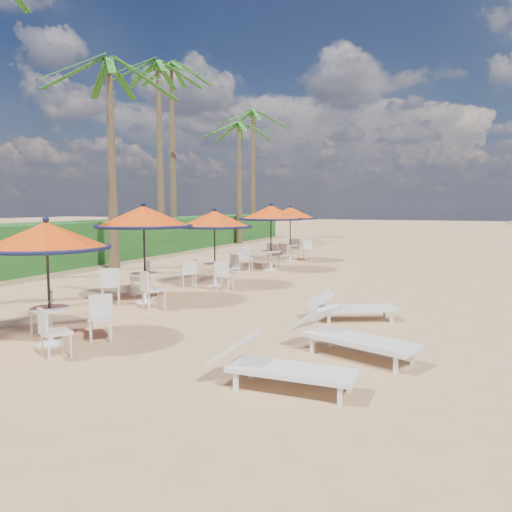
{
  "coord_description": "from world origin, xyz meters",
  "views": [
    {
      "loc": [
        2.16,
        -7.1,
        2.53
      ],
      "look_at": [
        -2.85,
        4.91,
        1.2
      ],
      "focal_mm": 35.0,
      "sensor_mm": 36.0,
      "label": 1
    }
  ],
  "objects_px": {
    "lounger_far": "(348,306)",
    "station_1": "(142,229)",
    "station_4": "(291,220)",
    "station_3": "(270,221)",
    "lounger_near": "(277,365)",
    "station_2": "(214,229)",
    "lounger_mid": "(349,334)",
    "station_0": "(50,251)"
  },
  "relations": [
    {
      "from": "station_3",
      "to": "station_0",
      "type": "bearing_deg",
      "value": -89.51
    },
    {
      "from": "station_3",
      "to": "lounger_far",
      "type": "height_order",
      "value": "station_3"
    },
    {
      "from": "station_0",
      "to": "station_1",
      "type": "xyz_separation_m",
      "value": [
        -0.81,
        3.93,
        0.22
      ]
    },
    {
      "from": "station_2",
      "to": "station_4",
      "type": "relative_size",
      "value": 0.97
    },
    {
      "from": "station_0",
      "to": "station_1",
      "type": "height_order",
      "value": "station_1"
    },
    {
      "from": "lounger_near",
      "to": "station_3",
      "type": "bearing_deg",
      "value": 110.91
    },
    {
      "from": "station_0",
      "to": "station_4",
      "type": "distance_m",
      "value": 14.7
    },
    {
      "from": "lounger_far",
      "to": "lounger_near",
      "type": "bearing_deg",
      "value": -116.75
    },
    {
      "from": "lounger_near",
      "to": "lounger_far",
      "type": "relative_size",
      "value": 1.02
    },
    {
      "from": "station_4",
      "to": "lounger_far",
      "type": "xyz_separation_m",
      "value": [
        4.99,
        -10.77,
        -1.54
      ]
    },
    {
      "from": "station_2",
      "to": "lounger_mid",
      "type": "relative_size",
      "value": 1.07
    },
    {
      "from": "station_1",
      "to": "station_3",
      "type": "height_order",
      "value": "station_3"
    },
    {
      "from": "station_2",
      "to": "station_1",
      "type": "bearing_deg",
      "value": -100.23
    },
    {
      "from": "station_4",
      "to": "lounger_far",
      "type": "height_order",
      "value": "station_4"
    },
    {
      "from": "station_1",
      "to": "station_4",
      "type": "distance_m",
      "value": 10.76
    },
    {
      "from": "station_3",
      "to": "lounger_mid",
      "type": "bearing_deg",
      "value": -62.2
    },
    {
      "from": "station_4",
      "to": "station_1",
      "type": "bearing_deg",
      "value": -92.11
    },
    {
      "from": "station_3",
      "to": "lounger_near",
      "type": "height_order",
      "value": "station_3"
    },
    {
      "from": "station_1",
      "to": "lounger_near",
      "type": "height_order",
      "value": "station_1"
    },
    {
      "from": "station_0",
      "to": "station_4",
      "type": "bearing_deg",
      "value": 91.61
    },
    {
      "from": "station_4",
      "to": "lounger_far",
      "type": "distance_m",
      "value": 11.97
    },
    {
      "from": "station_0",
      "to": "station_4",
      "type": "relative_size",
      "value": 0.91
    },
    {
      "from": "station_2",
      "to": "lounger_mid",
      "type": "height_order",
      "value": "station_2"
    },
    {
      "from": "station_2",
      "to": "lounger_mid",
      "type": "xyz_separation_m",
      "value": [
        5.4,
        -5.57,
        -1.43
      ]
    },
    {
      "from": "lounger_near",
      "to": "lounger_mid",
      "type": "distance_m",
      "value": 1.97
    },
    {
      "from": "station_1",
      "to": "station_4",
      "type": "xyz_separation_m",
      "value": [
        0.4,
        10.75,
        -0.06
      ]
    },
    {
      "from": "station_4",
      "to": "lounger_mid",
      "type": "relative_size",
      "value": 1.1
    },
    {
      "from": "station_0",
      "to": "lounger_near",
      "type": "distance_m",
      "value": 4.78
    },
    {
      "from": "station_4",
      "to": "station_0",
      "type": "bearing_deg",
      "value": -88.39
    },
    {
      "from": "station_4",
      "to": "lounger_far",
      "type": "bearing_deg",
      "value": -65.14
    },
    {
      "from": "station_3",
      "to": "station_4",
      "type": "distance_m",
      "value": 3.42
    },
    {
      "from": "station_4",
      "to": "lounger_near",
      "type": "bearing_deg",
      "value": -71.94
    },
    {
      "from": "lounger_far",
      "to": "station_3",
      "type": "bearing_deg",
      "value": 96.02
    },
    {
      "from": "lounger_far",
      "to": "station_1",
      "type": "bearing_deg",
      "value": 153.46
    },
    {
      "from": "lounger_near",
      "to": "station_4",
      "type": "bearing_deg",
      "value": 107.49
    },
    {
      "from": "station_3",
      "to": "lounger_far",
      "type": "bearing_deg",
      "value": -57.58
    },
    {
      "from": "station_1",
      "to": "station_3",
      "type": "distance_m",
      "value": 7.38
    },
    {
      "from": "lounger_mid",
      "to": "lounger_far",
      "type": "relative_size",
      "value": 1.15
    },
    {
      "from": "station_4",
      "to": "lounger_far",
      "type": "relative_size",
      "value": 1.27
    },
    {
      "from": "lounger_near",
      "to": "lounger_mid",
      "type": "height_order",
      "value": "lounger_mid"
    },
    {
      "from": "station_2",
      "to": "station_3",
      "type": "bearing_deg",
      "value": 87.74
    },
    {
      "from": "station_1",
      "to": "station_3",
      "type": "xyz_separation_m",
      "value": [
        0.71,
        7.35,
        0.01
      ]
    }
  ]
}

